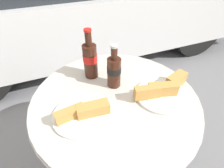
{
  "coord_description": "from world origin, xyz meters",
  "views": [
    {
      "loc": [
        -0.23,
        -0.53,
        1.28
      ],
      "look_at": [
        0.0,
        0.04,
        0.75
      ],
      "focal_mm": 28.0,
      "sensor_mm": 36.0,
      "label": 1
    }
  ],
  "objects_px": {
    "lunch_plate_near": "(163,90)",
    "parked_car": "(80,0)",
    "bistro_table": "(115,118)",
    "lunch_plate_far": "(82,113)",
    "cola_bottle_left": "(114,71)",
    "cola_bottle_right": "(90,59)"
  },
  "relations": [
    {
      "from": "cola_bottle_left",
      "to": "cola_bottle_right",
      "type": "bearing_deg",
      "value": 125.29
    },
    {
      "from": "bistro_table",
      "to": "parked_car",
      "type": "distance_m",
      "value": 1.85
    },
    {
      "from": "cola_bottle_left",
      "to": "lunch_plate_near",
      "type": "bearing_deg",
      "value": -39.44
    },
    {
      "from": "bistro_table",
      "to": "cola_bottle_right",
      "type": "distance_m",
      "value": 0.33
    },
    {
      "from": "cola_bottle_left",
      "to": "cola_bottle_right",
      "type": "xyz_separation_m",
      "value": [
        -0.08,
        0.12,
        0.02
      ]
    },
    {
      "from": "cola_bottle_right",
      "to": "lunch_plate_far",
      "type": "height_order",
      "value": "cola_bottle_right"
    },
    {
      "from": "cola_bottle_left",
      "to": "lunch_plate_near",
      "type": "xyz_separation_m",
      "value": [
        0.18,
        -0.15,
        -0.06
      ]
    },
    {
      "from": "lunch_plate_near",
      "to": "lunch_plate_far",
      "type": "bearing_deg",
      "value": 178.19
    },
    {
      "from": "cola_bottle_left",
      "to": "lunch_plate_far",
      "type": "xyz_separation_m",
      "value": [
        -0.2,
        -0.14,
        -0.07
      ]
    },
    {
      "from": "lunch_plate_far",
      "to": "parked_car",
      "type": "distance_m",
      "value": 1.94
    },
    {
      "from": "lunch_plate_near",
      "to": "parked_car",
      "type": "bearing_deg",
      "value": 87.95
    },
    {
      "from": "cola_bottle_left",
      "to": "parked_car",
      "type": "distance_m",
      "value": 1.77
    },
    {
      "from": "bistro_table",
      "to": "lunch_plate_far",
      "type": "xyz_separation_m",
      "value": [
        -0.17,
        -0.05,
        0.17
      ]
    },
    {
      "from": "bistro_table",
      "to": "lunch_plate_near",
      "type": "xyz_separation_m",
      "value": [
        0.21,
        -0.07,
        0.18
      ]
    },
    {
      "from": "bistro_table",
      "to": "lunch_plate_near",
      "type": "distance_m",
      "value": 0.29
    },
    {
      "from": "parked_car",
      "to": "lunch_plate_near",
      "type": "bearing_deg",
      "value": -92.05
    },
    {
      "from": "parked_car",
      "to": "cola_bottle_left",
      "type": "bearing_deg",
      "value": -98.18
    },
    {
      "from": "cola_bottle_left",
      "to": "lunch_plate_far",
      "type": "relative_size",
      "value": 0.94
    },
    {
      "from": "lunch_plate_near",
      "to": "lunch_plate_far",
      "type": "height_order",
      "value": "lunch_plate_near"
    },
    {
      "from": "bistro_table",
      "to": "parked_car",
      "type": "xyz_separation_m",
      "value": [
        0.28,
        1.83,
        0.1
      ]
    },
    {
      "from": "cola_bottle_right",
      "to": "parked_car",
      "type": "distance_m",
      "value": 1.67
    },
    {
      "from": "bistro_table",
      "to": "cola_bottle_left",
      "type": "bearing_deg",
      "value": 71.23
    }
  ]
}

